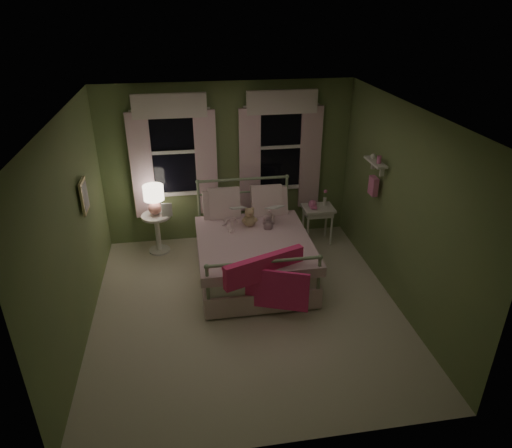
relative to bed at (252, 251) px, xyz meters
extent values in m
plane|color=beige|center=(-0.20, -0.83, -0.38)|extent=(4.20, 4.20, 0.00)
plane|color=white|center=(-0.20, -0.83, 2.22)|extent=(4.20, 4.20, 0.00)
plane|color=#647E4B|center=(-0.20, 1.27, 0.92)|extent=(4.00, 0.00, 4.00)
plane|color=#647E4B|center=(-0.20, -2.93, 0.92)|extent=(4.00, 0.00, 4.00)
plane|color=#647E4B|center=(-2.20, -0.83, 0.92)|extent=(0.00, 4.20, 4.20)
plane|color=#647E4B|center=(1.80, -0.83, 0.92)|extent=(0.00, 4.20, 4.20)
cube|color=white|center=(0.00, -0.03, 0.04)|extent=(1.44, 1.94, 0.26)
cube|color=white|center=(0.00, -0.03, -0.20)|extent=(1.54, 2.02, 0.30)
cube|color=white|center=(0.00, -0.18, 0.22)|extent=(1.58, 1.75, 0.14)
cylinder|color=#9EB793|center=(-0.69, -0.03, -0.08)|extent=(0.04, 1.90, 0.04)
cylinder|color=#9EB793|center=(0.69, -0.03, -0.08)|extent=(0.04, 1.90, 0.04)
cylinder|color=#9EB793|center=(-0.71, 0.94, 0.19)|extent=(0.04, 0.04, 1.15)
cylinder|color=#9EB793|center=(0.71, 0.94, 0.19)|extent=(0.04, 0.04, 1.15)
sphere|color=#9EB793|center=(-0.71, 0.94, 0.77)|extent=(0.07, 0.07, 0.07)
sphere|color=#9EB793|center=(0.71, 0.94, 0.77)|extent=(0.07, 0.07, 0.07)
cylinder|color=#9EB793|center=(0.00, 0.94, 0.77)|extent=(1.42, 0.04, 0.04)
cylinder|color=#9EB793|center=(0.00, 0.94, 0.55)|extent=(1.38, 0.03, 0.03)
cylinder|color=#9EB793|center=(-0.71, -1.00, 0.02)|extent=(0.04, 0.04, 0.80)
cylinder|color=#9EB793|center=(0.71, -1.00, 0.02)|extent=(0.04, 0.04, 0.80)
sphere|color=#9EB793|center=(-0.71, -1.00, 0.42)|extent=(0.07, 0.07, 0.07)
sphere|color=#9EB793|center=(0.71, -1.00, 0.42)|extent=(0.07, 0.07, 0.07)
cylinder|color=#9EB793|center=(0.00, -1.00, 0.42)|extent=(1.42, 0.04, 0.04)
cube|color=white|center=(-0.38, 0.67, 0.42)|extent=(0.55, 0.32, 0.57)
cube|color=white|center=(0.38, 0.67, 0.42)|extent=(0.55, 0.32, 0.57)
cube|color=white|center=(-0.33, 0.67, 0.50)|extent=(0.48, 0.30, 0.51)
cube|color=white|center=(0.33, 0.67, 0.50)|extent=(0.48, 0.30, 0.51)
cube|color=#FE3176|center=(0.00, -1.00, 0.34)|extent=(1.06, 0.49, 0.32)
cube|color=#FF3180|center=(0.00, -1.07, 0.07)|extent=(1.04, 0.42, 0.55)
imported|color=#F7D1DD|center=(-0.28, 0.42, 0.56)|extent=(0.28, 0.19, 0.74)
imported|color=#F7D1DD|center=(0.28, 0.42, 0.53)|extent=(0.37, 0.31, 0.70)
imported|color=beige|center=(-0.28, 0.17, 0.58)|extent=(0.21, 0.14, 0.26)
imported|color=beige|center=(0.28, 0.17, 0.54)|extent=(0.23, 0.18, 0.26)
sphere|color=tan|center=(0.00, 0.27, 0.37)|extent=(0.19, 0.19, 0.19)
sphere|color=tan|center=(0.00, 0.25, 0.51)|extent=(0.14, 0.14, 0.14)
sphere|color=tan|center=(-0.05, 0.25, 0.56)|extent=(0.05, 0.05, 0.05)
sphere|color=tan|center=(0.04, 0.25, 0.56)|extent=(0.05, 0.05, 0.05)
sphere|color=tan|center=(-0.08, 0.24, 0.39)|extent=(0.07, 0.07, 0.07)
sphere|color=tan|center=(0.08, 0.24, 0.39)|extent=(0.07, 0.07, 0.07)
sphere|color=#8C6B51|center=(0.00, 0.20, 0.50)|extent=(0.05, 0.05, 0.05)
cylinder|color=white|center=(-1.39, 0.90, 0.25)|extent=(0.46, 0.46, 0.04)
cylinder|color=white|center=(-1.39, 0.90, -0.06)|extent=(0.08, 0.08, 0.60)
cylinder|color=white|center=(-1.39, 0.90, -0.37)|extent=(0.34, 0.34, 0.03)
sphere|color=pink|center=(-1.39, 0.90, 0.39)|extent=(0.21, 0.21, 0.21)
cylinder|color=pink|center=(-1.39, 0.90, 0.51)|extent=(0.03, 0.03, 0.13)
cylinder|color=#FFEAC6|center=(-1.39, 0.90, 0.65)|extent=(0.31, 0.31, 0.23)
imported|color=beige|center=(-1.29, 0.82, 0.27)|extent=(0.18, 0.23, 0.02)
cube|color=white|center=(1.21, 0.78, 0.25)|extent=(0.50, 0.40, 0.04)
cube|color=white|center=(1.21, 0.78, 0.18)|extent=(0.44, 0.34, 0.08)
cylinder|color=white|center=(1.01, 0.63, -0.07)|extent=(0.04, 0.04, 0.60)
cylinder|color=white|center=(1.41, 0.63, -0.07)|extent=(0.04, 0.04, 0.60)
cylinder|color=white|center=(1.01, 0.93, -0.07)|extent=(0.04, 0.04, 0.60)
cylinder|color=white|center=(1.41, 0.93, -0.07)|extent=(0.04, 0.04, 0.60)
sphere|color=pink|center=(1.11, 0.78, 0.33)|extent=(0.14, 0.14, 0.14)
cube|color=pink|center=(1.11, 0.69, 0.31)|extent=(0.11, 0.07, 0.04)
cylinder|color=white|center=(1.33, 0.83, 0.34)|extent=(0.05, 0.05, 0.14)
cylinder|color=#4C7F3F|center=(1.33, 0.83, 0.45)|extent=(0.01, 0.01, 0.12)
sphere|color=pink|center=(1.33, 0.83, 0.52)|extent=(0.06, 0.06, 0.06)
cube|color=black|center=(-1.05, 1.26, 1.17)|extent=(0.76, 0.02, 1.35)
cube|color=white|center=(-1.05, 1.24, 1.87)|extent=(0.84, 0.05, 0.06)
cube|color=white|center=(-1.05, 1.24, 0.47)|extent=(0.84, 0.05, 0.06)
cube|color=white|center=(-1.45, 1.24, 1.17)|extent=(0.06, 0.05, 1.40)
cube|color=white|center=(-0.65, 1.24, 1.17)|extent=(0.06, 0.05, 1.40)
cube|color=white|center=(-1.05, 1.24, 1.17)|extent=(0.76, 0.04, 0.05)
cube|color=white|center=(-1.55, 1.19, 0.97)|extent=(0.34, 0.06, 1.70)
cube|color=white|center=(-0.55, 1.19, 0.97)|extent=(0.34, 0.06, 1.70)
cube|color=white|center=(-1.05, 1.17, 1.90)|extent=(1.10, 0.08, 0.36)
cylinder|color=white|center=(-1.05, 1.21, 1.84)|extent=(1.20, 0.03, 0.03)
cube|color=black|center=(0.65, 1.26, 1.17)|extent=(0.76, 0.02, 1.35)
cube|color=white|center=(0.65, 1.24, 1.87)|extent=(0.84, 0.05, 0.06)
cube|color=white|center=(0.65, 1.24, 0.47)|extent=(0.84, 0.05, 0.06)
cube|color=white|center=(0.25, 1.24, 1.17)|extent=(0.06, 0.05, 1.40)
cube|color=white|center=(1.05, 1.24, 1.17)|extent=(0.06, 0.05, 1.40)
cube|color=white|center=(0.65, 1.24, 1.17)|extent=(0.76, 0.04, 0.05)
cube|color=silver|center=(0.15, 1.19, 0.97)|extent=(0.34, 0.06, 1.70)
cube|color=silver|center=(1.15, 1.19, 0.97)|extent=(0.34, 0.06, 1.70)
cube|color=white|center=(0.65, 1.17, 1.90)|extent=(1.10, 0.08, 0.36)
cylinder|color=white|center=(0.65, 1.21, 1.84)|extent=(1.20, 0.03, 0.03)
cube|color=white|center=(1.69, -0.13, 1.32)|extent=(0.15, 0.50, 0.03)
cube|color=white|center=(1.73, -0.28, 1.24)|extent=(0.06, 0.03, 0.14)
cube|color=white|center=(1.73, 0.02, 1.24)|extent=(0.06, 0.03, 0.14)
cylinder|color=pink|center=(1.69, -0.23, 1.39)|extent=(0.06, 0.06, 0.10)
sphere|color=white|center=(1.69, -0.03, 1.37)|extent=(0.08, 0.08, 0.08)
cube|color=pink|center=(1.70, -0.13, 0.97)|extent=(0.08, 0.18, 0.26)
cube|color=beige|center=(-2.15, -0.23, 1.12)|extent=(0.03, 0.32, 0.42)
cube|color=silver|center=(-2.13, -0.23, 1.12)|extent=(0.01, 0.25, 0.34)
camera|label=1|loc=(-0.87, -5.72, 3.35)|focal=32.00mm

